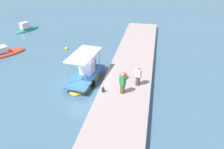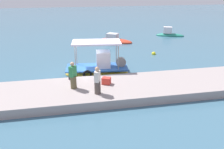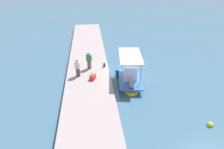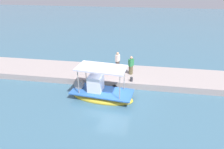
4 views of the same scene
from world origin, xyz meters
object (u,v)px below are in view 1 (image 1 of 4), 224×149
object	(u,v)px
fisherman_by_crate	(138,77)
moored_boat_mid	(27,29)
moored_boat_near	(5,53)
fisherman_near_bollard	(123,84)
mooring_bollard	(103,90)
cargo_crate	(123,76)
main_fishing_boat	(86,76)
marker_buoy	(67,49)

from	to	relation	value
fisherman_by_crate	moored_boat_mid	world-z (taller)	fisherman_by_crate
moored_boat_near	moored_boat_mid	bearing A→B (deg)	13.74
fisherman_near_bollard	moored_boat_near	distance (m)	15.75
mooring_bollard	cargo_crate	xyz separation A→B (m)	(2.40, -1.27, 0.04)
fisherman_near_bollard	moored_boat_near	bearing A→B (deg)	68.36
fisherman_by_crate	moored_boat_near	size ratio (longest dim) A/B	0.37
mooring_bollard	moored_boat_mid	size ratio (longest dim) A/B	0.10
fisherman_near_bollard	cargo_crate	bearing A→B (deg)	7.06
main_fishing_boat	moored_boat_near	distance (m)	11.46
moored_boat_near	moored_boat_mid	xyz separation A→B (m)	(8.35, 2.04, 0.04)
main_fishing_boat	moored_boat_near	size ratio (longest dim) A/B	1.15
marker_buoy	moored_boat_mid	distance (m)	10.04
main_fishing_boat	cargo_crate	bearing A→B (deg)	-88.62
fisherman_by_crate	marker_buoy	size ratio (longest dim) A/B	4.12
main_fishing_boat	moored_boat_mid	bearing A→B (deg)	47.01
fisherman_near_bollard	marker_buoy	bearing A→B (deg)	43.68
mooring_bollard	cargo_crate	size ratio (longest dim) A/B	0.70
fisherman_near_bollard	cargo_crate	xyz separation A→B (m)	(2.21, 0.27, -0.58)
mooring_bollard	main_fishing_boat	bearing A→B (deg)	43.58
cargo_crate	moored_boat_mid	distance (m)	20.26
main_fishing_boat	cargo_crate	size ratio (longest dim) A/B	9.64
fisherman_near_bollard	fisherman_by_crate	distance (m)	1.79
mooring_bollard	moored_boat_near	bearing A→B (deg)	65.39
mooring_bollard	moored_boat_near	size ratio (longest dim) A/B	0.08
mooring_bollard	marker_buoy	bearing A→B (deg)	37.22
marker_buoy	moored_boat_mid	world-z (taller)	moored_boat_mid
mooring_bollard	cargo_crate	bearing A→B (deg)	-27.88
moored_boat_mid	fisherman_by_crate	bearing A→B (deg)	-125.67
fisherman_by_crate	cargo_crate	size ratio (longest dim) A/B	3.14
main_fishing_boat	cargo_crate	xyz separation A→B (m)	(0.08, -3.47, 0.35)
main_fishing_boat	moored_boat_mid	xyz separation A→B (m)	(12.02, 12.89, -0.24)
main_fishing_boat	marker_buoy	world-z (taller)	main_fishing_boat
main_fishing_boat	moored_boat_near	xyz separation A→B (m)	(3.66, 10.85, -0.28)
fisherman_by_crate	moored_boat_mid	xyz separation A→B (m)	(12.72, 17.72, -1.15)
main_fishing_boat	fisherman_by_crate	xyz separation A→B (m)	(-0.70, -4.82, 0.91)
fisherman_near_bollard	main_fishing_boat	bearing A→B (deg)	60.42
main_fishing_boat	marker_buoy	bearing A→B (deg)	34.66
cargo_crate	marker_buoy	distance (m)	10.26
fisherman_near_bollard	mooring_bollard	size ratio (longest dim) A/B	4.61
mooring_bollard	moored_boat_near	xyz separation A→B (m)	(5.98, 13.05, -0.59)
main_fishing_boat	marker_buoy	size ratio (longest dim) A/B	12.63
cargo_crate	moored_boat_near	bearing A→B (deg)	75.96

